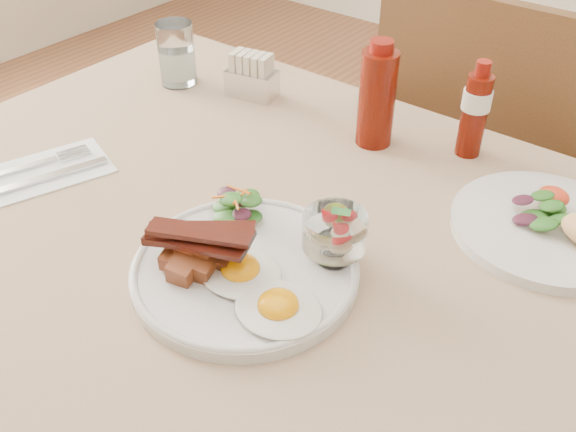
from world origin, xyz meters
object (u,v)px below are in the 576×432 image
ketchup_bottle (377,97)px  sugar_caddy (252,78)px  fruit_cup (335,232)px  hot_sauce_bottle (475,111)px  water_glass (177,57)px  second_plate (561,228)px  chair_far (481,171)px  table (296,294)px  main_plate (245,271)px

ketchup_bottle → sugar_caddy: (-0.26, 0.00, -0.05)m
fruit_cup → hot_sauce_bottle: size_ratio=0.51×
ketchup_bottle → water_glass: (-0.41, -0.04, -0.03)m
second_plate → sugar_caddy: sugar_caddy is taller
second_plate → ketchup_bottle: ketchup_bottle is taller
sugar_caddy → water_glass: size_ratio=0.84×
chair_far → second_plate: bearing=-58.9°
fruit_cup → chair_far: bearing=95.4°
table → water_glass: 0.55m
main_plate → ketchup_bottle: ketchup_bottle is taller
fruit_cup → water_glass: (-0.53, 0.26, -0.01)m
chair_far → water_glass: size_ratio=8.02×
sugar_caddy → water_glass: bearing=-176.0°
main_plate → ketchup_bottle: size_ratio=1.63×
table → chair_far: bearing=90.0°
fruit_cup → hot_sauce_bottle: bearing=88.2°
hot_sauce_bottle → water_glass: hot_sauce_bottle is taller
water_glass → table: bearing=-27.9°
chair_far → hot_sauce_bottle: chair_far is taller
chair_far → fruit_cup: 0.73m
second_plate → fruit_cup: bearing=-130.7°
table → fruit_cup: bearing=-7.1°
table → water_glass: size_ratio=11.46×
chair_far → sugar_caddy: size_ratio=9.49×
second_plate → main_plate: bearing=-132.0°
main_plate → water_glass: bearing=143.8°
second_plate → sugar_caddy: size_ratio=2.76×
fruit_cup → ketchup_bottle: bearing=112.9°
hot_sauce_bottle → sugar_caddy: hot_sauce_bottle is taller
main_plate → sugar_caddy: (-0.31, 0.38, 0.03)m
main_plate → water_glass: size_ratio=2.41×
second_plate → chair_far: bearing=121.1°
main_plate → water_glass: 0.57m
fruit_cup → hot_sauce_bottle: 0.36m
chair_far → main_plate: size_ratio=3.32×
chair_far → water_glass: chair_far is taller
fruit_cup → ketchup_bottle: ketchup_bottle is taller
ketchup_bottle → water_glass: size_ratio=1.49×
table → fruit_cup: size_ratio=16.81×
second_plate → sugar_caddy: (-0.59, 0.07, 0.02)m
table → hot_sauce_bottle: bearing=78.0°
fruit_cup → hot_sauce_bottle: (0.01, 0.36, 0.02)m
main_plate → chair_far: bearing=88.9°
table → fruit_cup: 0.16m
table → ketchup_bottle: size_ratio=7.72×
chair_far → second_plate: size_ratio=3.44×
table → second_plate: size_ratio=4.92×
main_plate → second_plate: (0.28, 0.31, 0.01)m
water_glass → sugar_caddy: bearing=16.4°
main_plate → fruit_cup: fruit_cup is taller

